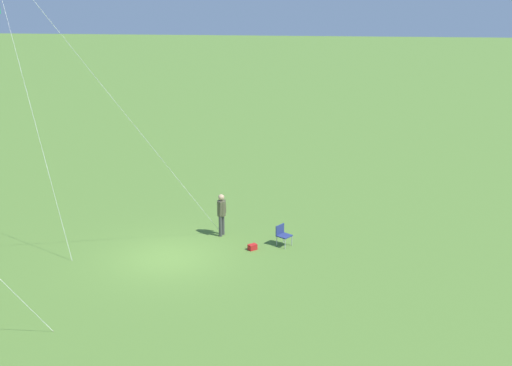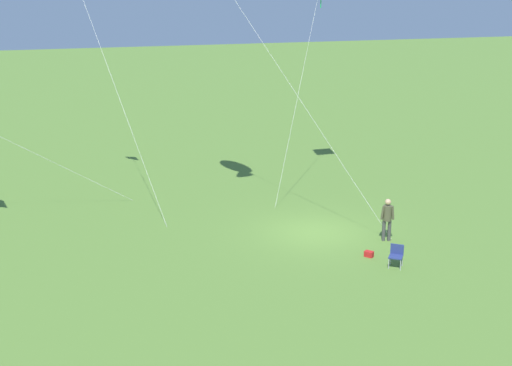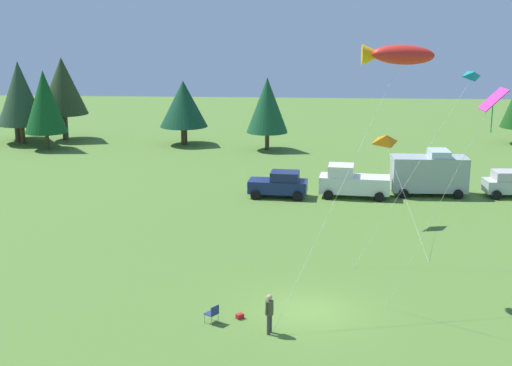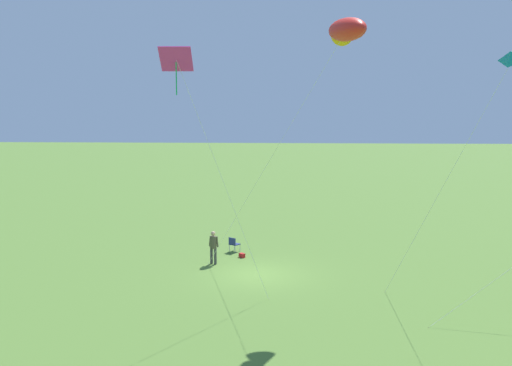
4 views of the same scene
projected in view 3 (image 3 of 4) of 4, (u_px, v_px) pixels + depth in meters
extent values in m
plane|color=#51762E|center=(310.00, 311.00, 32.09)|extent=(160.00, 160.00, 0.00)
cylinder|color=#3C3D3C|center=(268.00, 325.00, 29.69)|extent=(0.14, 0.14, 0.85)
cylinder|color=#3C3D3C|center=(270.00, 323.00, 29.89)|extent=(0.14, 0.14, 0.85)
cylinder|color=#484831|center=(269.00, 308.00, 29.62)|extent=(0.43, 0.43, 0.62)
sphere|color=tan|center=(269.00, 297.00, 29.51)|extent=(0.24, 0.24, 0.24)
cylinder|color=#484831|center=(266.00, 309.00, 29.45)|extent=(0.13, 0.16, 0.56)
cylinder|color=#484831|center=(270.00, 305.00, 29.81)|extent=(0.13, 0.17, 0.56)
cube|color=navy|center=(211.00, 313.00, 30.83)|extent=(0.67, 0.67, 0.04)
cube|color=navy|center=(215.00, 311.00, 30.64)|extent=(0.31, 0.41, 0.40)
cylinder|color=#A5A8AD|center=(204.00, 318.00, 30.85)|extent=(0.03, 0.03, 0.42)
cylinder|color=#A5A8AD|center=(211.00, 315.00, 31.17)|extent=(0.03, 0.03, 0.42)
cylinder|color=#A5A8AD|center=(212.00, 321.00, 30.59)|extent=(0.03, 0.03, 0.42)
cylinder|color=#A5A8AD|center=(218.00, 318.00, 30.90)|extent=(0.03, 0.03, 0.42)
cube|color=red|center=(240.00, 316.00, 31.30)|extent=(0.39, 0.37, 0.22)
cube|color=navy|center=(278.00, 186.00, 51.49)|extent=(4.33, 2.12, 0.90)
cube|color=#182349|center=(285.00, 176.00, 51.24)|extent=(2.12, 1.81, 0.65)
cylinder|color=black|center=(300.00, 190.00, 52.34)|extent=(0.70, 0.27, 0.68)
cylinder|color=black|center=(297.00, 196.00, 50.43)|extent=(0.70, 0.27, 0.68)
cylinder|color=black|center=(259.00, 188.00, 52.76)|extent=(0.70, 0.27, 0.68)
cylinder|color=black|center=(255.00, 195.00, 50.86)|extent=(0.70, 0.27, 0.68)
cube|color=silver|center=(354.00, 184.00, 51.45)|extent=(5.18, 2.50, 1.20)
cube|color=silver|center=(341.00, 170.00, 51.37)|extent=(1.98, 2.01, 0.80)
cylinder|color=black|center=(328.00, 195.00, 50.84)|extent=(0.70, 0.29, 0.68)
cylinder|color=black|center=(330.00, 188.00, 52.92)|extent=(0.70, 0.29, 0.68)
cylinder|color=black|center=(379.00, 197.00, 50.25)|extent=(0.70, 0.29, 0.68)
cylinder|color=black|center=(379.00, 190.00, 52.34)|extent=(0.70, 0.29, 0.68)
cube|color=#99A4A2|center=(429.00, 173.00, 51.93)|extent=(5.44, 2.31, 2.50)
cube|color=silver|center=(439.00, 153.00, 51.55)|extent=(1.44, 2.05, 0.50)
cylinder|color=black|center=(451.00, 186.00, 53.30)|extent=(0.68, 0.23, 0.68)
cylinder|color=black|center=(458.00, 194.00, 50.99)|extent=(0.68, 0.23, 0.68)
cylinder|color=black|center=(399.00, 186.00, 53.47)|extent=(0.68, 0.23, 0.68)
cylinder|color=black|center=(404.00, 194.00, 51.16)|extent=(0.68, 0.23, 0.68)
cube|color=#BCB5B6|center=(508.00, 175.00, 51.45)|extent=(2.09, 1.77, 0.65)
cylinder|color=black|center=(497.00, 195.00, 50.78)|extent=(0.69, 0.26, 0.68)
cylinder|color=black|center=(488.00, 188.00, 52.71)|extent=(0.69, 0.26, 0.68)
cylinder|color=#4A392D|center=(22.00, 129.00, 74.91)|extent=(0.41, 0.41, 1.91)
cone|color=#1D4913|center=(19.00, 98.00, 74.12)|extent=(3.50, 3.50, 4.77)
cylinder|color=#4E382D|center=(18.00, 133.00, 72.75)|extent=(0.54, 0.54, 1.81)
cone|color=#174727|center=(15.00, 102.00, 72.00)|extent=(3.92, 3.92, 4.53)
cylinder|color=#4F3D1E|center=(23.00, 134.00, 71.97)|extent=(0.46, 0.46, 1.95)
cone|color=#243F29|center=(19.00, 93.00, 70.98)|extent=(4.56, 4.56, 6.33)
cylinder|color=#4B3E1F|center=(47.00, 141.00, 69.12)|extent=(0.37, 0.37, 1.65)
cone|color=#0F491B|center=(45.00, 102.00, 68.21)|extent=(4.06, 4.06, 5.99)
cylinder|color=#42412C|center=(65.00, 127.00, 74.19)|extent=(0.60, 0.60, 2.68)
cone|color=#26381C|center=(63.00, 86.00, 73.18)|extent=(4.97, 4.97, 5.83)
cylinder|color=#473320|center=(184.00, 135.00, 71.59)|extent=(0.63, 0.63, 1.82)
cone|color=#124027|center=(183.00, 104.00, 70.83)|extent=(4.76, 4.76, 4.59)
cylinder|color=#4F3927|center=(267.00, 141.00, 68.84)|extent=(0.42, 0.42, 1.72)
cone|color=#164C29|center=(267.00, 105.00, 68.01)|extent=(3.99, 3.99, 5.26)
ellipsoid|color=red|center=(404.00, 55.00, 32.70)|extent=(3.26, 1.83, 1.04)
cone|color=#ECA60F|center=(374.00, 55.00, 32.78)|extent=(1.07, 0.96, 0.96)
sphere|color=yellow|center=(421.00, 52.00, 32.90)|extent=(0.23, 0.23, 0.23)
cylinder|color=silver|center=(340.00, 189.00, 31.16)|extent=(5.79, 6.31, 11.20)
cylinder|color=#4C3823|center=(271.00, 336.00, 29.62)|extent=(0.04, 0.04, 0.01)
cube|color=#CF2F93|center=(493.00, 99.00, 26.74)|extent=(0.87, 1.17, 0.83)
cylinder|color=#11AC4C|center=(492.00, 118.00, 26.90)|extent=(0.04, 0.04, 1.15)
cylinder|color=silver|center=(435.00, 214.00, 29.59)|extent=(3.21, 3.26, 9.94)
cylinder|color=#4C3823|center=(386.00, 308.00, 32.45)|extent=(0.04, 0.04, 0.01)
pyramid|color=orange|center=(387.00, 139.00, 44.31)|extent=(1.91, 1.80, 0.87)
cylinder|color=silver|center=(406.00, 199.00, 41.31)|extent=(1.70, 7.62, 5.11)
cylinder|color=#4C3823|center=(429.00, 263.00, 38.17)|extent=(0.04, 0.04, 0.01)
pyramid|color=teal|center=(474.00, 75.00, 37.31)|extent=(1.13, 1.03, 0.61)
cylinder|color=silver|center=(413.00, 172.00, 37.47)|extent=(6.11, 2.70, 9.76)
cylinder|color=#4C3823|center=(354.00, 267.00, 37.52)|extent=(0.04, 0.04, 0.01)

